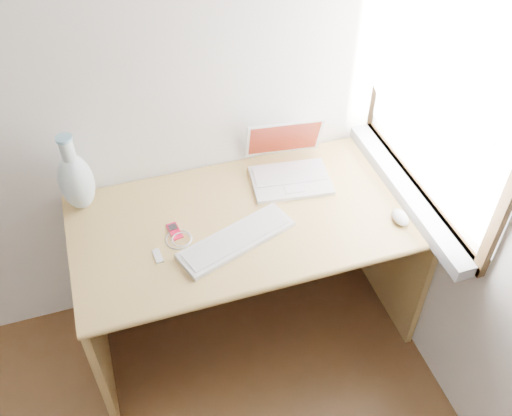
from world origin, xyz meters
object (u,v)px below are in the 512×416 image
object	(u,v)px
laptop	(288,166)
vase	(76,180)
desk	(243,238)
external_keyboard	(237,239)

from	to	relation	value
laptop	vase	xyz separation A→B (m)	(-0.88, 0.08, 0.09)
desk	external_keyboard	size ratio (longest dim) A/B	2.90
laptop	external_keyboard	distance (m)	0.45
external_keyboard	vase	world-z (taller)	vase
desk	vase	world-z (taller)	vase
desk	vase	bearing A→B (deg)	163.92
laptop	vase	bearing A→B (deg)	-177.67
laptop	external_keyboard	bearing A→B (deg)	-128.87
desk	vase	size ratio (longest dim) A/B	4.04
desk	laptop	distance (m)	0.38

